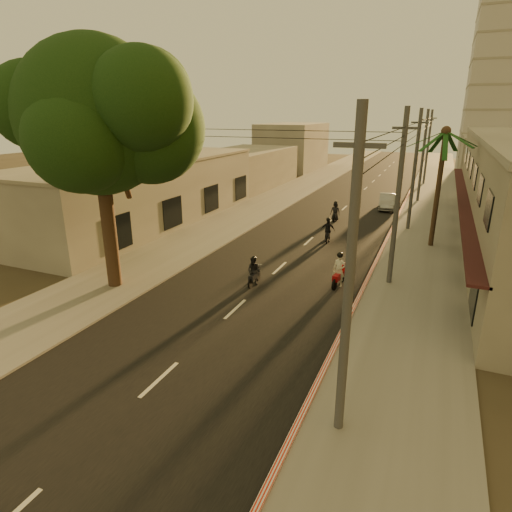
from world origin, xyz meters
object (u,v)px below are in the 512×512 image
object	(u,v)px
broadleaf_tree	(105,118)
parked_car	(388,201)
scooter_mid_b	(328,231)
palm_tree	(445,138)
scooter_red	(339,271)
scooter_mid_a	(254,272)
scooter_far_a	(335,212)

from	to	relation	value
broadleaf_tree	parked_car	world-z (taller)	broadleaf_tree
broadleaf_tree	scooter_mid_b	world-z (taller)	broadleaf_tree
broadleaf_tree	palm_tree	size ratio (longest dim) A/B	1.48
scooter_red	palm_tree	bearing A→B (deg)	72.60
broadleaf_tree	palm_tree	world-z (taller)	broadleaf_tree
scooter_red	scooter_mid_a	size ratio (longest dim) A/B	1.16
scooter_mid_b	scooter_far_a	distance (m)	6.26
parked_car	scooter_far_a	bearing A→B (deg)	-123.10
palm_tree	scooter_mid_b	xyz separation A→B (m)	(-6.79, -1.49, -6.36)
palm_tree	scooter_far_a	world-z (taller)	palm_tree
scooter_red	scooter_far_a	xyz separation A→B (m)	(-3.48, 14.02, -0.07)
scooter_far_a	parked_car	bearing A→B (deg)	58.60
scooter_mid_b	parked_car	size ratio (longest dim) A/B	0.40
broadleaf_tree	scooter_far_a	xyz separation A→B (m)	(6.91, 18.56, -7.72)
palm_tree	broadleaf_tree	bearing A→B (deg)	-136.52
palm_tree	scooter_mid_a	xyz separation A→B (m)	(-8.39, -10.89, -6.42)
palm_tree	scooter_red	bearing A→B (deg)	-114.38
scooter_mid_b	parked_car	bearing A→B (deg)	67.86
scooter_red	parked_car	size ratio (longest dim) A/B	0.44
scooter_red	scooter_mid_a	world-z (taller)	scooter_red
scooter_mid_a	parked_car	distance (m)	22.59
scooter_far_a	parked_car	size ratio (longest dim) A/B	0.39
broadleaf_tree	scooter_mid_b	distance (m)	16.52
scooter_mid_a	scooter_far_a	world-z (taller)	scooter_far_a
broadleaf_tree	scooter_red	world-z (taller)	broadleaf_tree
palm_tree	scooter_far_a	xyz separation A→B (m)	(-7.70, 4.70, -6.39)
scooter_mid_a	parked_car	bearing A→B (deg)	77.39
scooter_mid_b	broadleaf_tree	bearing A→B (deg)	-133.17
scooter_far_a	scooter_mid_b	bearing A→B (deg)	-85.38
palm_tree	scooter_mid_b	size ratio (longest dim) A/B	4.64
scooter_red	scooter_mid_b	distance (m)	8.24
palm_tree	scooter_red	size ratio (longest dim) A/B	4.27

